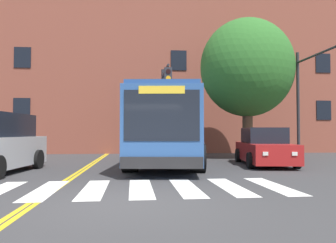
{
  "coord_description": "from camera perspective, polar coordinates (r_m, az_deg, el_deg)",
  "views": [
    {
      "loc": [
        0.25,
        -6.85,
        1.47
      ],
      "look_at": [
        1.49,
        7.47,
        1.95
      ],
      "focal_mm": 35.0,
      "sensor_mm": 36.0,
      "label": 1
    }
  ],
  "objects": [
    {
      "name": "crosswalk",
      "position": [
        8.79,
        -8.75,
        -11.48
      ],
      "size": [
        9.07,
        3.21,
        0.01
      ],
      "color": "white",
      "rests_on": "ground"
    },
    {
      "name": "building_facade",
      "position": [
        27.37,
        -10.39,
        7.98
      ],
      "size": [
        39.72,
        8.59,
        12.28
      ],
      "color": "brown",
      "rests_on": "ground"
    },
    {
      "name": "city_bus",
      "position": [
        15.4,
        -0.29,
        -1.07
      ],
      "size": [
        3.86,
        10.98,
        3.15
      ],
      "color": "#2D5699",
      "rests_on": "ground"
    },
    {
      "name": "street_tree_curbside_large",
      "position": [
        19.25,
        13.61,
        9.03
      ],
      "size": [
        6.88,
        6.67,
        7.88
      ],
      "color": "brown",
      "rests_on": "ground"
    },
    {
      "name": "traffic_light_near_corner",
      "position": [
        17.64,
        24.13,
        6.04
      ],
      "size": [
        0.35,
        4.03,
        5.78
      ],
      "color": "#28282D",
      "rests_on": "ground"
    },
    {
      "name": "lane_line_yellow_outer",
      "position": [
        22.79,
        -10.33,
        -5.55
      ],
      "size": [
        0.12,
        36.0,
        0.01
      ],
      "primitive_type": "cube",
      "color": "gold",
      "rests_on": "ground"
    },
    {
      "name": "car_red_far_lane",
      "position": [
        15.42,
        16.4,
        -4.43
      ],
      "size": [
        2.53,
        4.92,
        1.68
      ],
      "color": "#AD1E1E",
      "rests_on": "ground"
    },
    {
      "name": "lane_line_yellow_inner",
      "position": [
        22.81,
        -10.73,
        -5.55
      ],
      "size": [
        0.12,
        36.0,
        0.01
      ],
      "primitive_type": "cube",
      "color": "gold",
      "rests_on": "ground"
    },
    {
      "name": "traffic_light_overhead",
      "position": [
        16.25,
        -0.54,
        4.45
      ],
      "size": [
        0.34,
        3.15,
        4.85
      ],
      "color": "#28282D",
      "rests_on": "ground"
    },
    {
      "name": "ground_plane",
      "position": [
        7.01,
        -7.1,
        -13.99
      ],
      "size": [
        120.0,
        120.0,
        0.0
      ],
      "primitive_type": "plane",
      "color": "#38383A"
    },
    {
      "name": "car_navy_behind_bus",
      "position": [
        24.88,
        -2.11,
        -3.35
      ],
      "size": [
        2.48,
        4.52,
        1.86
      ],
      "color": "navy",
      "rests_on": "ground"
    }
  ]
}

